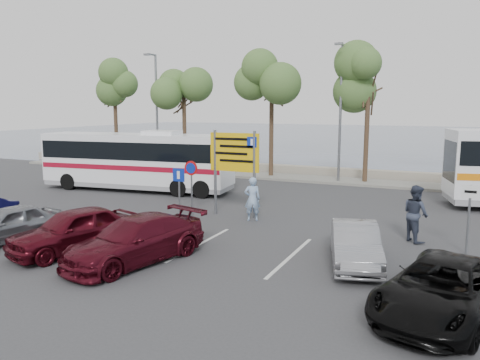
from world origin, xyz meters
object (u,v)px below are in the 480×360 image
at_px(car_maroon, 135,240).
at_px(pedestrian_near, 252,199).
at_px(street_lamp_left, 156,106).
at_px(direction_sign, 234,159).
at_px(coach_bus_left, 137,163).
at_px(suv_black, 442,288).
at_px(pedestrian_far, 416,213).
at_px(car_silver_b, 355,244).
at_px(street_lamp_right, 340,106).
at_px(car_red, 74,230).
at_px(car_silver_a, 7,224).

xyz_separation_m(car_maroon, pedestrian_near, (1.14, 6.12, 0.22)).
xyz_separation_m(street_lamp_left, direction_sign, (11.00, -10.32, -2.17)).
xyz_separation_m(coach_bus_left, suv_black, (15.72, -10.00, -0.91)).
bearing_deg(car_maroon, pedestrian_near, 93.87).
height_order(suv_black, pedestrian_far, pedestrian_far).
xyz_separation_m(pedestrian_near, pedestrian_far, (6.21, -0.39, 0.08)).
xyz_separation_m(car_silver_b, pedestrian_near, (-4.82, 3.67, 0.28)).
xyz_separation_m(street_lamp_right, pedestrian_far, (5.21, -11.14, -3.62)).
height_order(street_lamp_left, car_red, street_lamp_left).
bearing_deg(pedestrian_near, street_lamp_right, -123.59).
height_order(street_lamp_left, pedestrian_far, street_lamp_left).
relative_size(street_lamp_right, suv_black, 1.78).
bearing_deg(pedestrian_far, pedestrian_near, 45.95).
relative_size(street_lamp_left, pedestrian_near, 4.49).
bearing_deg(pedestrian_near, car_maroon, 51.14).
xyz_separation_m(car_silver_a, pedestrian_near, (6.37, 6.27, 0.27)).
height_order(car_maroon, car_silver_b, car_maroon).
bearing_deg(coach_bus_left, car_silver_b, -29.05).
xyz_separation_m(direction_sign, car_red, (-2.55, -6.51, -1.73)).
bearing_deg(direction_sign, pedestrian_near, -23.29).
height_order(street_lamp_right, pedestrian_near, street_lamp_right).
distance_m(car_silver_a, car_red, 2.84).
height_order(coach_bus_left, car_maroon, coach_bus_left).
bearing_deg(street_lamp_left, coach_bus_left, -63.50).
distance_m(direction_sign, coach_bus_left, 8.25).
relative_size(car_silver_a, car_red, 0.89).
distance_m(coach_bus_left, car_silver_b, 15.27).
distance_m(pedestrian_near, pedestrian_far, 6.22).
relative_size(street_lamp_left, pedestrian_far, 4.10).
bearing_deg(car_silver_a, coach_bus_left, 113.14).
bearing_deg(car_maroon, coach_bus_left, 141.20).
height_order(street_lamp_right, suv_black, street_lamp_right).
height_order(coach_bus_left, pedestrian_far, coach_bus_left).
bearing_deg(street_lamp_left, direction_sign, -43.17).
bearing_deg(pedestrian_far, suv_black, 149.33).
bearing_deg(direction_sign, car_silver_a, -128.76).
height_order(street_lamp_left, car_maroon, street_lamp_left).
distance_m(coach_bus_left, car_maroon, 12.33).
xyz_separation_m(street_lamp_left, car_maroon, (10.86, -16.87, -3.93)).
distance_m(street_lamp_left, coach_bus_left, 8.42).
height_order(car_maroon, car_red, car_red).
height_order(car_red, pedestrian_near, pedestrian_near).
distance_m(street_lamp_right, suv_black, 18.55).
xyz_separation_m(suv_black, pedestrian_near, (-7.22, 6.27, 0.27)).
bearing_deg(car_silver_b, car_red, -179.69).
xyz_separation_m(car_red, suv_black, (10.77, -0.19, -0.08)).
relative_size(street_lamp_left, car_maroon, 1.74).
relative_size(car_silver_b, pedestrian_near, 2.07).
bearing_deg(pedestrian_far, street_lamp_right, -15.40).
bearing_deg(pedestrian_far, street_lamp_left, 18.09).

